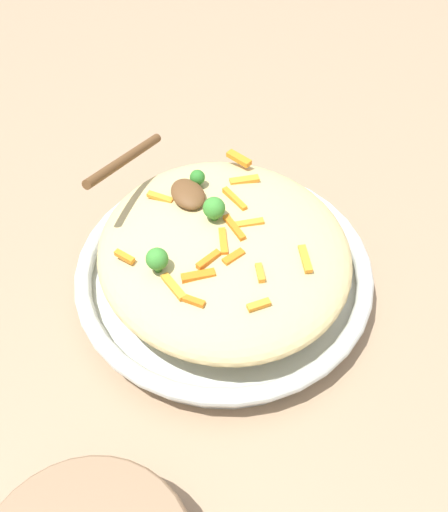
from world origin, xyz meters
name	(u,v)px	position (x,y,z in m)	size (l,w,h in m)	color
ground_plane	(224,288)	(0.00, 0.00, 0.00)	(2.40, 2.40, 0.00)	#9E7F60
serving_bowl	(224,275)	(0.00, 0.00, 0.03)	(0.38, 0.38, 0.05)	silver
pasta_mound	(224,251)	(0.00, 0.00, 0.07)	(0.33, 0.31, 0.07)	#D1BA7A
carrot_piece_0	(234,227)	(0.00, -0.01, 0.11)	(0.04, 0.01, 0.01)	orange
carrot_piece_1	(239,158)	(0.12, -0.08, 0.10)	(0.04, 0.01, 0.01)	orange
carrot_piece_2	(234,257)	(-0.04, 0.01, 0.11)	(0.03, 0.01, 0.01)	orange
carrot_piece_3	(244,180)	(0.08, -0.07, 0.10)	(0.04, 0.01, 0.01)	orange
carrot_piece_4	(174,287)	(-0.04, 0.08, 0.10)	(0.04, 0.01, 0.01)	orange
carrot_piece_5	(259,305)	(-0.11, 0.01, 0.10)	(0.03, 0.01, 0.01)	orange
carrot_piece_6	(223,241)	(-0.01, 0.01, 0.11)	(0.04, 0.01, 0.01)	orange
carrot_piece_7	(260,273)	(-0.07, -0.01, 0.11)	(0.02, 0.01, 0.01)	orange
carrot_piece_8	(235,199)	(0.04, -0.04, 0.11)	(0.04, 0.01, 0.01)	orange
carrot_piece_9	(250,224)	(0.00, -0.03, 0.11)	(0.04, 0.01, 0.01)	orange
carrot_piece_10	(208,260)	(-0.03, 0.04, 0.11)	(0.03, 0.01, 0.01)	orange
carrot_piece_11	(160,197)	(0.09, 0.04, 0.10)	(0.04, 0.01, 0.01)	orange
carrot_piece_12	(125,257)	(0.02, 0.12, 0.10)	(0.03, 0.01, 0.01)	orange
carrot_piece_13	(194,301)	(-0.07, 0.07, 0.10)	(0.03, 0.01, 0.01)	orange
carrot_piece_14	(198,276)	(-0.04, 0.05, 0.10)	(0.04, 0.01, 0.01)	orange
carrot_piece_15	(305,259)	(-0.07, -0.07, 0.10)	(0.04, 0.01, 0.01)	orange
broccoli_floret_0	(211,209)	(0.03, 0.00, 0.12)	(0.03, 0.03, 0.03)	#377928
broccoli_floret_1	(157,259)	(-0.01, 0.09, 0.12)	(0.03, 0.03, 0.03)	#377928
broccoli_floret_2	(197,178)	(0.09, -0.01, 0.12)	(0.02, 0.02, 0.03)	#296820
serving_spoon	(164,180)	(0.10, 0.03, 0.12)	(0.15, 0.14, 0.07)	brown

